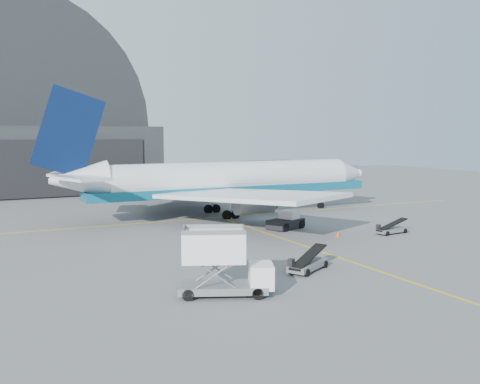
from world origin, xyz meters
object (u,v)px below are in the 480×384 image
airliner (221,181)px  belt_loader_a (308,264)px  pushback_tug (286,222)px  belt_loader_b (391,229)px  catering_truck (222,263)px

airliner → belt_loader_a: (-5.72, -28.94, -4.02)m
pushback_tug → belt_loader_b: bearing=-64.7°
belt_loader_b → pushback_tug: bearing=131.0°
pushback_tug → belt_loader_a: 18.84m
catering_truck → pushback_tug: (17.03, 19.69, -1.43)m
pushback_tug → catering_truck: bearing=-153.0°
airliner → pushback_tug: 12.92m
airliner → belt_loader_b: airliner is taller
airliner → catering_truck: (-14.39, -31.75, -2.38)m
belt_loader_a → pushback_tug: bearing=34.3°
catering_truck → belt_loader_b: bearing=48.4°
airliner → belt_loader_a: bearing=-101.2°
catering_truck → belt_loader_a: size_ratio=1.47×
catering_truck → belt_loader_b: size_ratio=1.61×
pushback_tug → belt_loader_a: (-8.36, -16.88, -0.21)m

